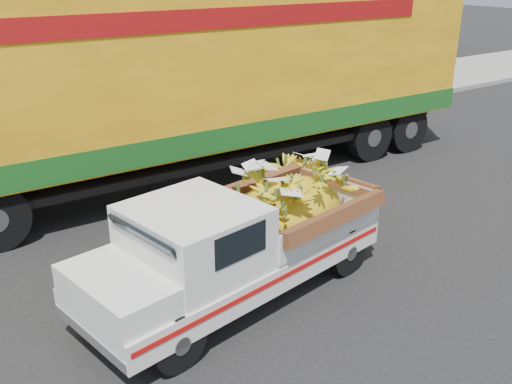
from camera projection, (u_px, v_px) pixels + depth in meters
ground at (243, 283)px, 8.12m from camera, size 100.00×100.00×0.00m
curb at (86, 159)px, 12.95m from camera, size 60.00×0.25×0.15m
sidewalk at (58, 138)px, 14.54m from camera, size 60.00×4.00×0.14m
pickup_truck at (253, 234)px, 7.74m from camera, size 4.54×2.26×1.52m
semi_trailer at (213, 76)px, 11.35m from camera, size 12.02×2.85×3.80m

